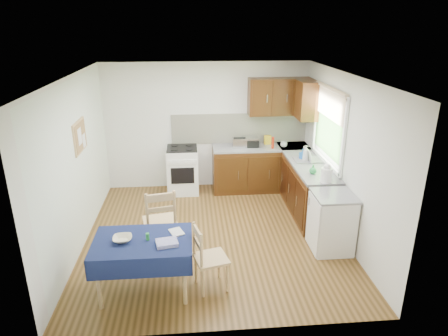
{
  "coord_description": "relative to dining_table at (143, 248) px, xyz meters",
  "views": [
    {
      "loc": [
        -0.33,
        -5.6,
        3.22
      ],
      "look_at": [
        0.17,
        0.17,
        1.07
      ],
      "focal_mm": 32.0,
      "sensor_mm": 36.0,
      "label": 1
    }
  ],
  "objects": [
    {
      "name": "plate_bowl",
      "position": [
        -0.24,
        0.01,
        0.13
      ],
      "size": [
        0.25,
        0.25,
        0.06
      ],
      "primitive_type": "imported",
      "rotation": [
        0.0,
        0.0,
        0.08
      ],
      "color": "beige",
      "rests_on": "dining_table"
    },
    {
      "name": "corkboard",
      "position": [
        -1.02,
        1.61,
        0.98
      ],
      "size": [
        0.04,
        0.62,
        0.47
      ],
      "color": "tan",
      "rests_on": "wall_left"
    },
    {
      "name": "base_cabinets",
      "position": [
        2.3,
        2.56,
        -0.19
      ],
      "size": [
        1.9,
        2.3,
        0.86
      ],
      "color": "black",
      "rests_on": "ground"
    },
    {
      "name": "dish_rack",
      "position": [
        2.66,
        2.2,
        0.31
      ],
      "size": [
        0.47,
        0.36,
        0.22
      ],
      "rotation": [
        0.0,
        0.0,
        0.02
      ],
      "color": "gray",
      "rests_on": "worktop_right"
    },
    {
      "name": "cup",
      "position": [
        2.43,
        3.02,
        0.33
      ],
      "size": [
        0.17,
        0.17,
        0.1
      ],
      "primitive_type": "imported",
      "rotation": [
        0.0,
        0.0,
        -0.42
      ],
      "color": "silver",
      "rests_on": "worktop_back"
    },
    {
      "name": "upper_cabinets",
      "position": [
        2.47,
        3.11,
        1.23
      ],
      "size": [
        1.2,
        0.85,
        0.7
      ],
      "color": "black",
      "rests_on": "wall_back"
    },
    {
      "name": "wall_back",
      "position": [
        0.95,
        3.41,
        0.63
      ],
      "size": [
        4.0,
        0.02,
        2.5
      ],
      "primitive_type": "cube",
      "color": "white",
      "rests_on": "ground"
    },
    {
      "name": "kettle",
      "position": [
        2.67,
        1.21,
        0.41
      ],
      "size": [
        0.18,
        0.18,
        0.3
      ],
      "color": "white",
      "rests_on": "worktop_right"
    },
    {
      "name": "stove",
      "position": [
        0.45,
        3.11,
        -0.16
      ],
      "size": [
        0.6,
        0.61,
        0.92
      ],
      "color": "white",
      "rests_on": "ground"
    },
    {
      "name": "window",
      "position": [
        2.92,
        2.01,
        1.03
      ],
      "size": [
        0.04,
        1.48,
        1.26
      ],
      "color": "#315B25",
      "rests_on": "wall_right"
    },
    {
      "name": "worktop_right",
      "position": [
        2.65,
        1.96,
        0.26
      ],
      "size": [
        0.6,
        1.7,
        0.04
      ],
      "primitive_type": "cube",
      "color": "gray",
      "rests_on": "base_cabinets"
    },
    {
      "name": "tea_towel",
      "position": [
        0.3,
        -0.12,
        0.13
      ],
      "size": [
        0.28,
        0.24,
        0.05
      ],
      "primitive_type": "cube",
      "rotation": [
        0.0,
        0.0,
        0.19
      ],
      "color": "#2B2894",
      "rests_on": "dining_table"
    },
    {
      "name": "floor",
      "position": [
        0.95,
        1.31,
        -0.62
      ],
      "size": [
        4.2,
        4.2,
        0.0
      ],
      "primitive_type": "plane",
      "color": "#4B3314",
      "rests_on": "ground"
    },
    {
      "name": "chair_near",
      "position": [
        0.79,
        -0.01,
        -0.15
      ],
      "size": [
        0.48,
        0.48,
        0.88
      ],
      "rotation": [
        0.0,
        0.0,
        1.82
      ],
      "color": "tan",
      "rests_on": "ground"
    },
    {
      "name": "splashback",
      "position": [
        1.6,
        3.39,
        0.58
      ],
      "size": [
        2.7,
        0.02,
        0.6
      ],
      "primitive_type": "cube",
      "color": "white",
      "rests_on": "wall_back"
    },
    {
      "name": "worktop_back",
      "position": [
        2.0,
        3.11,
        0.26
      ],
      "size": [
        1.9,
        0.6,
        0.04
      ],
      "primitive_type": "cube",
      "color": "gray",
      "rests_on": "base_cabinets"
    },
    {
      "name": "soap_bottle_c",
      "position": [
        2.56,
        1.56,
        0.36
      ],
      "size": [
        0.17,
        0.17,
        0.15
      ],
      "primitive_type": "imported",
      "rotation": [
        0.0,
        0.0,
        3.87
      ],
      "color": "green",
      "rests_on": "worktop_right"
    },
    {
      "name": "soap_bottle_a",
      "position": [
        2.62,
        2.17,
        0.43
      ],
      "size": [
        0.16,
        0.16,
        0.29
      ],
      "primitive_type": "imported",
      "rotation": [
        0.0,
        0.0,
        0.8
      ],
      "color": "white",
      "rests_on": "worktop_right"
    },
    {
      "name": "wall_left",
      "position": [
        -1.05,
        1.31,
        0.63
      ],
      "size": [
        0.02,
        4.2,
        2.5
      ],
      "primitive_type": "cube",
      "color": "white",
      "rests_on": "ground"
    },
    {
      "name": "sandwich_press",
      "position": [
        1.78,
        3.13,
        0.37
      ],
      "size": [
        0.31,
        0.27,
        0.18
      ],
      "rotation": [
        0.0,
        0.0,
        -0.18
      ],
      "color": "black",
      "rests_on": "worktop_back"
    },
    {
      "name": "yellow_packet",
      "position": [
        2.15,
        3.25,
        0.37
      ],
      "size": [
        0.14,
        0.11,
        0.18
      ],
      "primitive_type": "cube",
      "rotation": [
        0.0,
        0.0,
        0.15
      ],
      "color": "gold",
      "rests_on": "worktop_back"
    },
    {
      "name": "chair_far",
      "position": [
        0.16,
        0.82,
        -0.06
      ],
      "size": [
        0.55,
        0.55,
        1.05
      ],
      "rotation": [
        0.0,
        0.0,
        3.34
      ],
      "color": "tan",
      "rests_on": "ground"
    },
    {
      "name": "soap_bottle_b",
      "position": [
        2.59,
        2.27,
        0.38
      ],
      "size": [
        0.12,
        0.12,
        0.19
      ],
      "primitive_type": "imported",
      "rotation": [
        0.0,
        0.0,
        2.34
      ],
      "color": "blue",
      "rests_on": "worktop_right"
    },
    {
      "name": "spice_jar",
      "position": [
        0.07,
        0.01,
        0.15
      ],
      "size": [
        0.04,
        0.04,
        0.09
      ],
      "primitive_type": "cylinder",
      "color": "#248737",
      "rests_on": "dining_table"
    },
    {
      "name": "ceiling",
      "position": [
        0.95,
        1.31,
        1.88
      ],
      "size": [
        4.0,
        4.2,
        0.02
      ],
      "primitive_type": "cube",
      "color": "silver",
      "rests_on": "wall_back"
    },
    {
      "name": "toaster",
      "position": [
        1.56,
        3.06,
        0.38
      ],
      "size": [
        0.27,
        0.17,
        0.21
      ],
      "rotation": [
        0.0,
        0.0,
        0.28
      ],
      "color": "#B9B9BE",
      "rests_on": "worktop_back"
    },
    {
      "name": "dining_table",
      "position": [
        0.0,
        0.0,
        0.0
      ],
      "size": [
        1.2,
        0.81,
        0.72
      ],
      "rotation": [
        0.0,
        0.0,
        0.31
      ],
      "color": "#0F153C",
      "rests_on": "ground"
    },
    {
      "name": "wall_front",
      "position": [
        0.95,
        -0.79,
        0.63
      ],
      "size": [
        4.0,
        0.02,
        2.5
      ],
      "primitive_type": "cube",
      "color": "white",
      "rests_on": "ground"
    },
    {
      "name": "sauce_bottle",
      "position": [
        2.19,
        2.95,
        0.4
      ],
      "size": [
        0.05,
        0.05,
        0.23
      ],
      "primitive_type": "cylinder",
      "color": "red",
      "rests_on": "worktop_back"
    },
    {
      "name": "wall_right",
      "position": [
        2.95,
        1.31,
        0.63
      ],
      "size": [
        0.02,
        4.2,
        2.5
      ],
      "primitive_type": "cube",
      "color": "white",
      "rests_on": "ground"
    },
    {
      "name": "fridge",
      "position": [
        2.65,
        0.76,
        -0.18
      ],
      "size": [
        0.58,
        0.6,
        0.89
      ],
      "color": "white",
      "rests_on": "ground"
    },
    {
      "name": "book",
      "position": [
        0.34,
        0.12,
        0.11
      ],
      "size": [
        0.22,
        0.25,
        0.02
      ],
      "primitive_type": "imported",
      "rotation": [
        0.0,
        0.0,
        0.38
      ],
      "color": "white",
      "rests_on": "dining_table"
    },
    {
      "name": "worktop_corner",
      "position": [
        2.65,
        3.11,
        0.26
      ],
      "size": [
        0.6,
        0.6,
        0.04
      ],
      "primitive_type": "cube",
      "color": "gray",
      "rests_on": "base_cabinets"
    }
  ]
}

